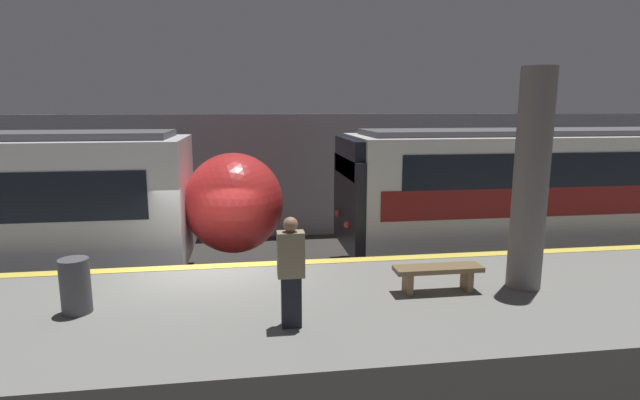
{
  "coord_description": "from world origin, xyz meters",
  "views": [
    {
      "loc": [
        0.76,
        -9.76,
        4.26
      ],
      "look_at": [
        2.34,
        0.99,
        2.21
      ],
      "focal_mm": 28.0,
      "sensor_mm": 36.0,
      "label": 1
    }
  ],
  "objects_px": {
    "support_pillar_near": "(531,181)",
    "person_waiting": "(291,270)",
    "train_boxy": "(634,193)",
    "platform_bench": "(438,273)",
    "trash_bin": "(75,286)"
  },
  "relations": [
    {
      "from": "support_pillar_near",
      "to": "trash_bin",
      "type": "xyz_separation_m",
      "value": [
        -7.35,
        -0.05,
        -1.45
      ]
    },
    {
      "from": "platform_bench",
      "to": "person_waiting",
      "type": "bearing_deg",
      "value": -159.19
    },
    {
      "from": "train_boxy",
      "to": "person_waiting",
      "type": "xyz_separation_m",
      "value": [
        -10.05,
        -5.54,
        0.11
      ]
    },
    {
      "from": "support_pillar_near",
      "to": "train_boxy",
      "type": "distance_m",
      "value": 7.52
    },
    {
      "from": "person_waiting",
      "to": "platform_bench",
      "type": "height_order",
      "value": "person_waiting"
    },
    {
      "from": "support_pillar_near",
      "to": "train_boxy",
      "type": "relative_size",
      "value": 0.23
    },
    {
      "from": "platform_bench",
      "to": "trash_bin",
      "type": "relative_size",
      "value": 1.76
    },
    {
      "from": "train_boxy",
      "to": "trash_bin",
      "type": "height_order",
      "value": "train_boxy"
    },
    {
      "from": "trash_bin",
      "to": "train_boxy",
      "type": "bearing_deg",
      "value": 19.1
    },
    {
      "from": "platform_bench",
      "to": "trash_bin",
      "type": "bearing_deg",
      "value": -179.74
    },
    {
      "from": "support_pillar_near",
      "to": "platform_bench",
      "type": "xyz_separation_m",
      "value": [
        -1.58,
        -0.03,
        -1.54
      ]
    },
    {
      "from": "person_waiting",
      "to": "trash_bin",
      "type": "height_order",
      "value": "person_waiting"
    },
    {
      "from": "support_pillar_near",
      "to": "person_waiting",
      "type": "height_order",
      "value": "support_pillar_near"
    },
    {
      "from": "person_waiting",
      "to": "train_boxy",
      "type": "bearing_deg",
      "value": 28.87
    },
    {
      "from": "person_waiting",
      "to": "trash_bin",
      "type": "xyz_separation_m",
      "value": [
        -3.2,
        0.95,
        -0.42
      ]
    }
  ]
}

